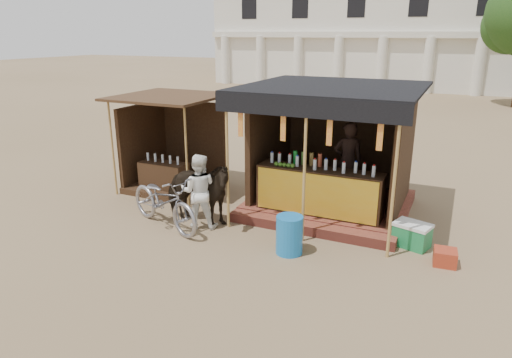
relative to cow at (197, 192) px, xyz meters
The scene contains 10 objects.
ground 2.02m from the cow, 48.71° to the right, with size 120.00×120.00×0.00m, color #846B4C.
main_stall 3.00m from the cow, 40.39° to the left, with size 3.60×3.61×2.78m.
secondary_stall 2.64m from the cow, 136.62° to the left, with size 2.40×2.40×2.38m.
cow is the anchor object (origin of this frame).
motorbike 0.69m from the cow, 141.69° to the right, with size 0.75×2.15×1.13m, color gray.
bystander 0.18m from the cow, 44.64° to the right, with size 0.75×0.58×1.54m, color white.
blue_barrel 2.27m from the cow, 11.68° to the right, with size 0.48×0.48×0.71m, color #186DB4.
red_crate 4.84m from the cow, ahead, with size 0.38×0.37×0.28m, color maroon.
cooler 4.28m from the cow, 10.20° to the left, with size 0.74×0.61×0.46m.
background_building 28.72m from the cow, 91.50° to the left, with size 26.00×7.45×8.18m.
Camera 1 is at (3.53, -6.08, 3.82)m, focal length 32.00 mm.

